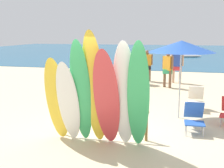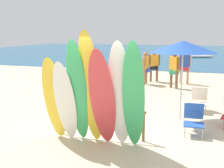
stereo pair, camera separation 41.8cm
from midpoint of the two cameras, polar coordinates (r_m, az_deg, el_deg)
name	(u,v)px [view 1 (the left image)]	position (r m, az deg, el deg)	size (l,w,h in m)	color
ground	(152,68)	(20.68, 7.54, 3.16)	(60.00, 60.00, 0.00)	beige
ocean_water	(164,51)	(39.15, 10.28, 6.50)	(60.00, 40.00, 0.02)	#235B7F
surfboard_rack	(101,115)	(7.02, -3.90, -6.31)	(2.36, 0.07, 0.76)	brown
surfboard_yellow_0	(57,100)	(6.79, -12.85, -3.13)	(0.54, 0.08, 2.10)	yellow
surfboard_white_1	(68,102)	(6.63, -10.65, -3.69)	(0.51, 0.08, 2.05)	white
surfboard_green_2	(81,93)	(6.45, -8.12, -1.80)	(0.46, 0.07, 2.55)	#38B266
surfboard_yellow_3	(95,89)	(6.34, -5.44, -1.08)	(0.51, 0.06, 2.73)	yellow
surfboard_red_4	(107,99)	(6.22, -3.04, -3.06)	(0.58, 0.06, 2.38)	#D13D42
surfboard_white_5	(124,96)	(6.17, 0.57, -2.38)	(0.52, 0.07, 2.50)	white
surfboard_green_6	(138,97)	(6.05, 3.40, -2.59)	(0.48, 0.08, 2.53)	#38B266
beachgoer_by_water	(147,63)	(15.09, 6.29, 4.17)	(0.59, 0.35, 1.66)	brown
beachgoer_near_rack	(177,64)	(14.80, 12.29, 3.97)	(0.64, 0.27, 1.70)	tan
beachgoer_strolling	(139,66)	(14.23, 4.61, 3.73)	(0.42, 0.61, 1.62)	#9E704C
beachgoer_midbeach	(168,67)	(13.44, 10.36, 3.46)	(0.52, 0.46, 1.72)	brown
beach_chair_red	(196,97)	(9.84, 15.50, -2.65)	(0.51, 0.73, 0.80)	#B7B7BC
beach_chair_blue	(194,116)	(7.65, 14.81, -6.37)	(0.52, 0.75, 0.79)	#B7B7BC
beach_umbrella	(181,46)	(8.52, 12.54, 7.43)	(1.96, 1.96, 2.35)	silver
distant_boat	(183,56)	(30.40, 13.89, 5.52)	(3.92, 1.71, 0.31)	silver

